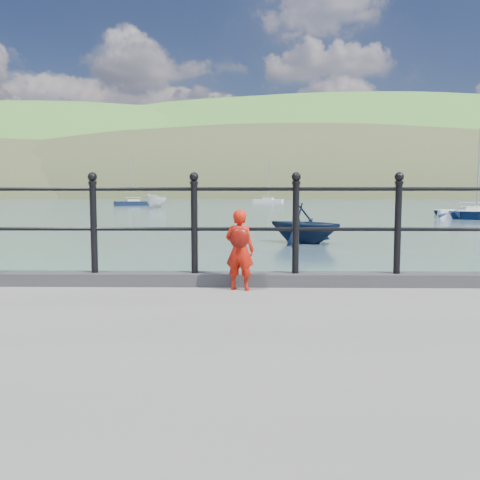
{
  "coord_description": "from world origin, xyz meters",
  "views": [
    {
      "loc": [
        0.05,
        -6.14,
        2.11
      ],
      "look_at": [
        -0.06,
        -0.2,
        1.55
      ],
      "focal_mm": 38.0,
      "sensor_mm": 36.0,
      "label": 1
    }
  ],
  "objects_px": {
    "sailboat_near": "(476,214)",
    "railing": "(245,217)",
    "launch_white": "(156,201)",
    "sailboat_deep": "(268,201)",
    "child": "(240,249)",
    "sailboat_left": "(133,204)",
    "launch_blue": "(469,213)",
    "launch_navy": "(304,223)"
  },
  "relations": [
    {
      "from": "railing",
      "to": "child",
      "type": "bearing_deg",
      "value": -101.34
    },
    {
      "from": "railing",
      "to": "launch_white",
      "type": "relative_size",
      "value": 3.71
    },
    {
      "from": "sailboat_near",
      "to": "sailboat_left",
      "type": "distance_m",
      "value": 53.38
    },
    {
      "from": "sailboat_deep",
      "to": "sailboat_near",
      "type": "xyz_separation_m",
      "value": [
        14.39,
        -63.17,
        -0.0
      ]
    },
    {
      "from": "sailboat_near",
      "to": "sailboat_left",
      "type": "relative_size",
      "value": 1.03
    },
    {
      "from": "launch_blue",
      "to": "launch_navy",
      "type": "xyz_separation_m",
      "value": [
        -15.03,
        -19.3,
        0.32
      ]
    },
    {
      "from": "launch_navy",
      "to": "sailboat_near",
      "type": "height_order",
      "value": "sailboat_near"
    },
    {
      "from": "launch_white",
      "to": "sailboat_deep",
      "type": "relative_size",
      "value": 0.54
    },
    {
      "from": "railing",
      "to": "sailboat_deep",
      "type": "relative_size",
      "value": 1.99
    },
    {
      "from": "railing",
      "to": "sailboat_near",
      "type": "height_order",
      "value": "sailboat_near"
    },
    {
      "from": "launch_blue",
      "to": "sailboat_left",
      "type": "distance_m",
      "value": 53.33
    },
    {
      "from": "railing",
      "to": "launch_blue",
      "type": "height_order",
      "value": "railing"
    },
    {
      "from": "launch_white",
      "to": "sailboat_deep",
      "type": "bearing_deg",
      "value": 82.57
    },
    {
      "from": "launch_blue",
      "to": "launch_navy",
      "type": "height_order",
      "value": "launch_navy"
    },
    {
      "from": "launch_blue",
      "to": "sailboat_near",
      "type": "xyz_separation_m",
      "value": [
        0.99,
        0.83,
        -0.18
      ]
    },
    {
      "from": "launch_blue",
      "to": "sailboat_deep",
      "type": "distance_m",
      "value": 65.39
    },
    {
      "from": "railing",
      "to": "child",
      "type": "distance_m",
      "value": 0.46
    },
    {
      "from": "launch_navy",
      "to": "launch_blue",
      "type": "bearing_deg",
      "value": -2.19
    },
    {
      "from": "child",
      "to": "launch_navy",
      "type": "height_order",
      "value": "child"
    },
    {
      "from": "launch_white",
      "to": "sailboat_near",
      "type": "xyz_separation_m",
      "value": [
        30.62,
        -25.89,
        -0.6
      ]
    },
    {
      "from": "launch_blue",
      "to": "launch_white",
      "type": "relative_size",
      "value": 1.03
    },
    {
      "from": "sailboat_deep",
      "to": "railing",
      "type": "bearing_deg",
      "value": -70.46
    },
    {
      "from": "launch_blue",
      "to": "sailboat_left",
      "type": "relative_size",
      "value": 0.61
    },
    {
      "from": "launch_blue",
      "to": "sailboat_near",
      "type": "relative_size",
      "value": 0.59
    },
    {
      "from": "launch_white",
      "to": "child",
      "type": "bearing_deg",
      "value": -62.64
    },
    {
      "from": "launch_blue",
      "to": "launch_navy",
      "type": "bearing_deg",
      "value": -175.8
    },
    {
      "from": "launch_white",
      "to": "railing",
      "type": "bearing_deg",
      "value": -62.53
    },
    {
      "from": "sailboat_near",
      "to": "railing",
      "type": "bearing_deg",
      "value": -114.9
    },
    {
      "from": "launch_blue",
      "to": "launch_white",
      "type": "height_order",
      "value": "launch_white"
    },
    {
      "from": "railing",
      "to": "sailboat_near",
      "type": "xyz_separation_m",
      "value": [
        18.36,
        35.15,
        -1.48
      ]
    },
    {
      "from": "child",
      "to": "launch_blue",
      "type": "relative_size",
      "value": 0.18
    },
    {
      "from": "railing",
      "to": "launch_navy",
      "type": "distance_m",
      "value": 15.23
    },
    {
      "from": "sailboat_left",
      "to": "railing",
      "type": "bearing_deg",
      "value": -101.63
    },
    {
      "from": "launch_white",
      "to": "sailboat_deep",
      "type": "distance_m",
      "value": 40.67
    },
    {
      "from": "sailboat_deep",
      "to": "sailboat_left",
      "type": "xyz_separation_m",
      "value": [
        -22.23,
        -24.33,
        -0.0
      ]
    },
    {
      "from": "launch_navy",
      "to": "child",
      "type": "bearing_deg",
      "value": -153.17
    },
    {
      "from": "launch_navy",
      "to": "launch_white",
      "type": "bearing_deg",
      "value": 53.33
    },
    {
      "from": "launch_white",
      "to": "sailboat_near",
      "type": "relative_size",
      "value": 0.57
    },
    {
      "from": "child",
      "to": "launch_white",
      "type": "height_order",
      "value": "child"
    },
    {
      "from": "child",
      "to": "launch_navy",
      "type": "xyz_separation_m",
      "value": [
        2.39,
        15.3,
        -0.62
      ]
    },
    {
      "from": "launch_navy",
      "to": "sailboat_near",
      "type": "distance_m",
      "value": 25.73
    },
    {
      "from": "child",
      "to": "launch_white",
      "type": "relative_size",
      "value": 0.19
    }
  ]
}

